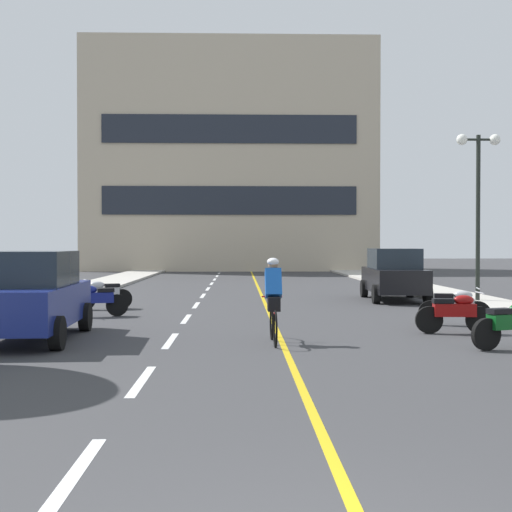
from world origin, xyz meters
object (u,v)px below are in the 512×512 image
at_px(parked_car_mid, 394,274).
at_px(motorcycle_7, 104,294).
at_px(motorcycle_5, 455,306).
at_px(cyclist_rider, 273,298).
at_px(motorcycle_4, 455,312).
at_px(street_lamp_mid, 478,180).
at_px(motorcycle_3, 511,324).
at_px(parked_car_near, 30,295).
at_px(motorcycle_6, 96,299).

height_order(parked_car_mid, motorcycle_7, parked_car_mid).
height_order(motorcycle_5, cyclist_rider, cyclist_rider).
height_order(motorcycle_4, motorcycle_7, same).
bearing_deg(street_lamp_mid, parked_car_mid, 150.16).
distance_m(motorcycle_5, motorcycle_7, 10.26).
relative_size(parked_car_mid, motorcycle_3, 2.59).
height_order(parked_car_mid, motorcycle_5, parked_car_mid).
xyz_separation_m(motorcycle_7, cyclist_rider, (4.78, -7.06, 0.41)).
height_order(motorcycle_5, motorcycle_7, same).
relative_size(parked_car_near, motorcycle_4, 2.51).
height_order(motorcycle_4, motorcycle_5, same).
height_order(street_lamp_mid, motorcycle_4, street_lamp_mid).
height_order(street_lamp_mid, motorcycle_7, street_lamp_mid).
bearing_deg(motorcycle_4, motorcycle_7, 146.89).
bearing_deg(motorcycle_7, parked_car_near, -91.46).
height_order(street_lamp_mid, cyclist_rider, street_lamp_mid).
bearing_deg(motorcycle_6, cyclist_rider, -47.27).
relative_size(motorcycle_4, motorcycle_5, 1.01).
height_order(street_lamp_mid, motorcycle_5, street_lamp_mid).
height_order(parked_car_near, motorcycle_7, parked_car_near).
bearing_deg(street_lamp_mid, motorcycle_4, -113.10).
bearing_deg(motorcycle_4, cyclist_rider, -162.33).
bearing_deg(motorcycle_5, street_lamp_mid, 65.69).
bearing_deg(motorcycle_7, motorcycle_5, -24.79).
distance_m(street_lamp_mid, motorcycle_6, 12.88).
xyz_separation_m(motorcycle_4, motorcycle_6, (-8.61, 3.64, 0.00)).
xyz_separation_m(motorcycle_3, motorcycle_5, (0.12, 3.63, 0.00)).
distance_m(motorcycle_6, motorcycle_7, 2.13).
xyz_separation_m(street_lamp_mid, parked_car_near, (-12.16, -8.17, -3.18)).
height_order(parked_car_near, motorcycle_5, parked_car_near).
bearing_deg(cyclist_rider, street_lamp_mid, 50.34).
xyz_separation_m(parked_car_mid, motorcycle_7, (-9.54, -3.06, -0.44)).
bearing_deg(parked_car_mid, motorcycle_7, -162.23).
bearing_deg(motorcycle_6, parked_car_mid, 29.07).
relative_size(parked_car_mid, motorcycle_6, 2.57).
distance_m(parked_car_mid, motorcycle_6, 10.67).
bearing_deg(motorcycle_3, motorcycle_4, 99.30).
xyz_separation_m(street_lamp_mid, motorcycle_6, (-11.77, -3.77, -3.62)).
bearing_deg(street_lamp_mid, motorcycle_5, -114.31).
xyz_separation_m(parked_car_near, parked_car_mid, (9.71, 9.59, 0.00)).
bearing_deg(cyclist_rider, parked_car_near, 173.93).
bearing_deg(cyclist_rider, motorcycle_5, 31.31).
distance_m(motorcycle_6, cyclist_rider, 6.73).
bearing_deg(street_lamp_mid, motorcycle_7, -172.19).
distance_m(motorcycle_4, motorcycle_7, 10.55).
bearing_deg(motorcycle_3, motorcycle_5, 88.12).
bearing_deg(motorcycle_7, parked_car_mid, 17.77).
bearing_deg(motorcycle_4, street_lamp_mid, 66.90).
distance_m(motorcycle_4, motorcycle_6, 9.35).
xyz_separation_m(motorcycle_5, cyclist_rider, (-4.53, -2.75, 0.41)).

